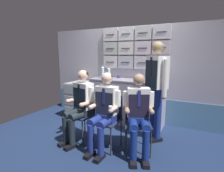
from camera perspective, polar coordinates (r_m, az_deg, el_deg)
ground at (r=3.27m, az=-3.89°, el=-18.10°), size 4.80×4.80×0.04m
galley_bulkhead at (r=4.14m, az=5.72°, el=4.31°), size 4.20×0.14×2.15m
galley_counter at (r=3.98m, az=4.76°, el=-4.96°), size 1.66×0.53×0.99m
service_trolley at (r=4.47m, az=-10.66°, el=-3.80°), size 0.40×0.65×0.86m
folding_chair_left at (r=3.27m, az=-8.01°, el=-7.53°), size 0.49×0.49×0.87m
crew_member_left at (r=3.12m, az=-10.33°, el=-5.39°), size 0.50×0.65×1.27m
folding_chair_right at (r=2.97m, az=-0.86°, el=-9.28°), size 0.42×0.42×0.87m
crew_member_right at (r=2.79m, az=-2.54°, el=-7.34°), size 0.48×0.59×1.25m
folding_chair_by_counter at (r=2.90m, az=8.24°, el=-9.88°), size 0.53×0.53×0.87m
crew_member_by_counter at (r=2.70m, az=8.63°, el=-8.19°), size 0.53×0.65×1.25m
crew_member_standing at (r=3.15m, az=14.17°, el=1.17°), size 0.43×0.43×1.75m
water_bottle_clear at (r=3.90m, az=-1.08°, el=4.12°), size 0.07×0.07×0.28m
water_bottle_blue_cap at (r=4.12m, az=-3.04°, el=4.47°), size 0.07×0.07×0.29m
espresso_cup_small at (r=4.12m, az=2.09°, el=3.04°), size 0.07×0.07×0.06m
paper_cup_blue at (r=3.77m, az=9.65°, el=2.27°), size 0.07×0.07×0.06m
snack_banana at (r=3.64m, az=10.98°, el=1.73°), size 0.17×0.10×0.04m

